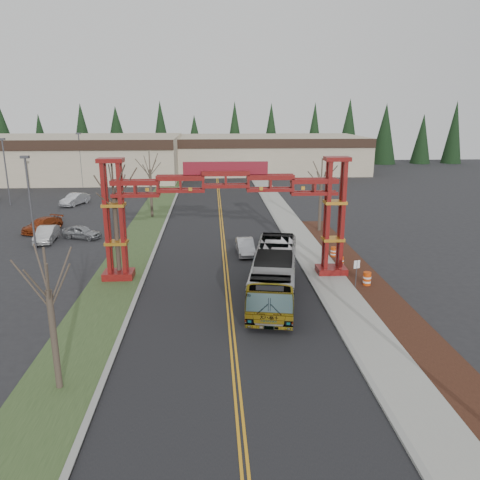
{
  "coord_description": "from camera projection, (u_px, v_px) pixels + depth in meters",
  "views": [
    {
      "loc": [
        -0.98,
        -15.2,
        12.16
      ],
      "look_at": [
        0.76,
        13.53,
        4.1
      ],
      "focal_mm": 35.0,
      "sensor_mm": 36.0,
      "label": 1
    }
  ],
  "objects": [
    {
      "name": "retail_building_west",
      "position": [
        51.0,
        158.0,
        84.35
      ],
      "size": [
        46.0,
        22.3,
        7.5
      ],
      "color": "tan",
      "rests_on": "ground"
    },
    {
      "name": "sidewalk_right",
      "position": [
        308.0,
        247.0,
        42.4
      ],
      "size": [
        2.6,
        110.0,
        0.14
      ],
      "primitive_type": "cube",
      "color": "gray",
      "rests_on": "ground"
    },
    {
      "name": "lane_line_left",
      "position": [
        223.0,
        249.0,
        41.96
      ],
      "size": [
        0.12,
        100.0,
        0.01
      ],
      "primitive_type": "cube",
      "color": "orange",
      "rests_on": "road"
    },
    {
      "name": "curb_left",
      "position": [
        155.0,
        250.0,
        41.6
      ],
      "size": [
        0.3,
        110.0,
        0.15
      ],
      "primitive_type": "cube",
      "color": "gray",
      "rests_on": "ground"
    },
    {
      "name": "street_sign",
      "position": [
        357.0,
        269.0,
        32.39
      ],
      "size": [
        0.47,
        0.19,
        2.1
      ],
      "color": "#3F3F44",
      "rests_on": "ground"
    },
    {
      "name": "retail_building_east",
      "position": [
        266.0,
        154.0,
        94.43
      ],
      "size": [
        38.0,
        20.3,
        7.0
      ],
      "color": "tan",
      "rests_on": "ground"
    },
    {
      "name": "transit_bus",
      "position": [
        274.0,
        273.0,
        31.15
      ],
      "size": [
        4.74,
        11.83,
        3.21
      ],
      "primitive_type": "imported",
      "rotation": [
        0.0,
        0.0,
        -0.18
      ],
      "color": "#B8BBC1",
      "rests_on": "ground"
    },
    {
      "name": "silver_sedan",
      "position": [
        245.0,
        247.0,
        40.57
      ],
      "size": [
        1.57,
        4.09,
        1.33
      ],
      "primitive_type": "imported",
      "rotation": [
        0.0,
        0.0,
        0.04
      ],
      "color": "#A5A8AD",
      "rests_on": "ground"
    },
    {
      "name": "bare_tree_median_mid",
      "position": [
        114.0,
        195.0,
        33.39
      ],
      "size": [
        3.33,
        3.33,
        8.49
      ],
      "color": "#382D26",
      "rests_on": "ground"
    },
    {
      "name": "lane_line_right",
      "position": [
        225.0,
        249.0,
        41.98
      ],
      "size": [
        0.12,
        100.0,
        0.01
      ],
      "primitive_type": "cube",
      "color": "orange",
      "rests_on": "road"
    },
    {
      "name": "barrel_south",
      "position": [
        367.0,
        279.0,
        33.13
      ],
      "size": [
        0.58,
        0.58,
        1.07
      ],
      "color": "#CD400B",
      "rests_on": "ground"
    },
    {
      "name": "light_pole_far",
      "position": [
        80.0,
        156.0,
        74.05
      ],
      "size": [
        0.75,
        0.37,
        8.62
      ],
      "color": "#3F3F44",
      "rests_on": "ground"
    },
    {
      "name": "barrel_mid",
      "position": [
        340.0,
        262.0,
        37.12
      ],
      "size": [
        0.49,
        0.49,
        0.9
      ],
      "color": "#CD400B",
      "rests_on": "ground"
    },
    {
      "name": "bare_tree_right_far",
      "position": [
        321.0,
        180.0,
        46.86
      ],
      "size": [
        3.25,
        3.25,
        7.49
      ],
      "color": "#382D26",
      "rests_on": "ground"
    },
    {
      "name": "parked_car_far_a",
      "position": [
        75.0,
        199.0,
        61.37
      ],
      "size": [
        3.11,
        4.9,
        1.52
      ],
      "primitive_type": "imported",
      "rotation": [
        0.0,
        0.0,
        -0.35
      ],
      "color": "silver",
      "rests_on": "ground"
    },
    {
      "name": "road",
      "position": [
        224.0,
        250.0,
        41.98
      ],
      "size": [
        12.0,
        110.0,
        0.02
      ],
      "primitive_type": "cube",
      "color": "black",
      "rests_on": "ground"
    },
    {
      "name": "gateway_arch",
      "position": [
        226.0,
        198.0,
        33.64
      ],
      "size": [
        18.2,
        1.6,
        8.9
      ],
      "color": "#580B0C",
      "rests_on": "ground"
    },
    {
      "name": "conifer_treeline",
      "position": [
        217.0,
        136.0,
        104.64
      ],
      "size": [
        116.1,
        5.6,
        13.0
      ],
      "color": "black",
      "rests_on": "ground"
    },
    {
      "name": "bare_tree_median_far",
      "position": [
        150.0,
        170.0,
        53.11
      ],
      "size": [
        3.1,
        3.1,
        7.61
      ],
      "color": "#382D26",
      "rests_on": "ground"
    },
    {
      "name": "bare_tree_median_near",
      "position": [
        48.0,
        291.0,
        19.85
      ],
      "size": [
        2.88,
        2.88,
        6.65
      ],
      "color": "#382D26",
      "rests_on": "ground"
    },
    {
      "name": "parked_car_mid_a",
      "position": [
        42.0,
        225.0,
        48.15
      ],
      "size": [
        3.69,
        5.06,
        1.36
      ],
      "primitive_type": "imported",
      "rotation": [
        0.0,
        0.0,
        -0.43
      ],
      "color": "maroon",
      "rests_on": "ground"
    },
    {
      "name": "ground",
      "position": [
        242.0,
        438.0,
        17.95
      ],
      "size": [
        200.0,
        200.0,
        0.0
      ],
      "primitive_type": "plane",
      "color": "black",
      "rests_on": "ground"
    },
    {
      "name": "parked_car_near_b",
      "position": [
        47.0,
        234.0,
        44.39
      ],
      "size": [
        1.85,
        4.47,
        1.44
      ],
      "primitive_type": "imported",
      "rotation": [
        0.0,
        0.0,
        0.08
      ],
      "color": "silver",
      "rests_on": "ground"
    },
    {
      "name": "grass_median",
      "position": [
        134.0,
        251.0,
        41.5
      ],
      "size": [
        4.0,
        110.0,
        0.08
      ],
      "primitive_type": "cube",
      "color": "#304422",
      "rests_on": "ground"
    },
    {
      "name": "parked_car_near_a",
      "position": [
        82.0,
        232.0,
        45.45
      ],
      "size": [
        4.1,
        2.74,
        1.3
      ],
      "primitive_type": "imported",
      "rotation": [
        0.0,
        0.0,
        1.22
      ],
      "color": "#919498",
      "rests_on": "ground"
    },
    {
      "name": "barrel_north",
      "position": [
        334.0,
        252.0,
        39.61
      ],
      "size": [
        0.51,
        0.51,
        0.94
      ],
      "color": "#CD400B",
      "rests_on": "ground"
    },
    {
      "name": "light_pole_mid",
      "position": [
        6.0,
        167.0,
        60.21
      ],
      "size": [
        0.75,
        0.37,
        8.64
      ],
      "color": "#3F3F44",
      "rests_on": "ground"
    },
    {
      "name": "curb_right",
      "position": [
        292.0,
        248.0,
        42.32
      ],
      "size": [
        0.3,
        110.0,
        0.15
      ],
      "primitive_type": "cube",
      "color": "gray",
      "rests_on": "ground"
    },
    {
      "name": "light_pole_near",
      "position": [
        30.0,
        196.0,
        40.76
      ],
      "size": [
        0.72,
        0.36,
        8.34
      ],
      "color": "#3F3F44",
      "rests_on": "ground"
    },
    {
      "name": "landscape_strip",
      "position": [
        400.0,
        318.0,
        28.14
      ],
      "size": [
        2.6,
        50.0,
        0.12
      ],
      "primitive_type": "cube",
      "color": "black",
      "rests_on": "ground"
    }
  ]
}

